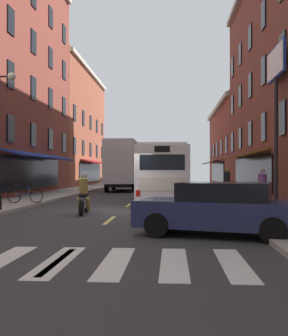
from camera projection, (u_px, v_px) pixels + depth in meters
The scene contains 13 objects.
ground_plane at pixel (122, 212), 17.76m from camera, with size 34.80×80.00×0.10m, color #333335.
lane_centre_dashes at pixel (121, 211), 17.51m from camera, with size 0.14×73.90×0.01m.
crosswalk_near at pixel (58, 261), 7.78m from camera, with size 7.10×2.80×0.01m.
sidewalk_right at pixel (261, 210), 17.36m from camera, with size 3.00×80.00×0.14m, color #A39E93.
billboard_sign at pixel (276, 83), 19.33m from camera, with size 0.40×3.03×7.42m.
transit_bus at pixel (163, 173), 24.65m from camera, with size 2.77×12.00×3.07m.
box_truck at pixel (122, 166), 34.73m from camera, with size 2.54×7.31×4.21m.
sedan_near at pixel (220, 209), 10.87m from camera, with size 4.60×2.94×1.41m.
sedan_mid at pixel (133, 180), 46.93m from camera, with size 2.06×4.70×1.28m.
motorcycle_rider at pixel (84, 196), 16.27m from camera, with size 0.62×2.07×1.66m.
bicycle_near at pixel (25, 196), 20.16m from camera, with size 1.69×0.53×0.91m.
pedestrian_mid at pixel (227, 182), 24.91m from camera, with size 0.36×0.36×1.77m.
pedestrian_rear at pixel (262, 187), 17.82m from camera, with size 0.36×0.36×1.69m.
Camera 1 is at (2.16, -17.67, 1.71)m, focal length 44.01 mm.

